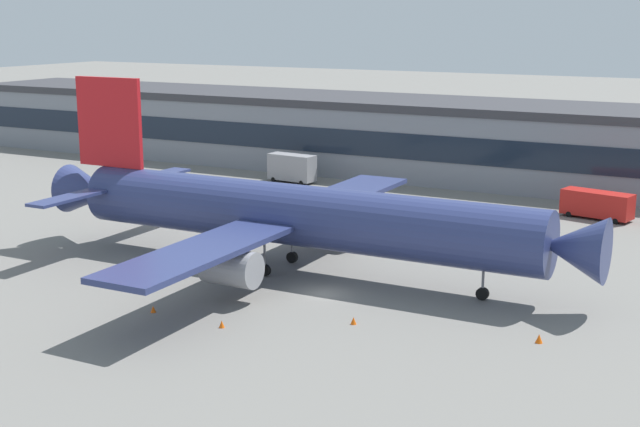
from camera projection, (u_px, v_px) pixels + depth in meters
The scene contains 9 objects.
ground_plane at pixel (323, 294), 78.07m from camera, with size 600.00×600.00×0.00m, color slate.
terminal_building at pixel (518, 144), 128.61m from camera, with size 200.10×19.62×11.54m.
airliner at pixel (292, 215), 83.87m from camera, with size 57.21×48.67×17.86m.
fuel_truck at pixel (596, 203), 106.69m from camera, with size 8.80×4.51×3.35m.
catering_truck at pixel (293, 167), 129.75m from camera, with size 7.41×3.25×4.15m.
traffic_cone_0 at pixel (153, 309), 73.20m from camera, with size 0.47×0.47×0.58m, color #F2590C.
traffic_cone_1 at pixel (222, 324), 69.61m from camera, with size 0.47×0.47×0.58m, color #F2590C.
traffic_cone_2 at pixel (539, 338), 66.36m from camera, with size 0.56×0.56×0.70m, color #F2590C.
traffic_cone_3 at pixel (353, 321), 70.38m from camera, with size 0.48×0.48×0.60m, color #F2590C.
Camera 1 is at (35.14, -65.81, 24.10)m, focal length 49.53 mm.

